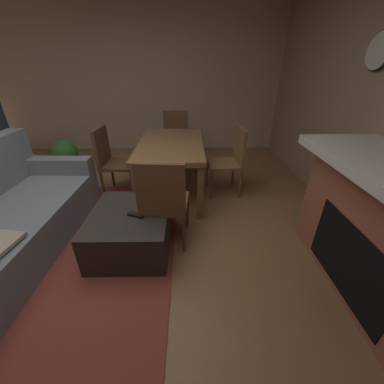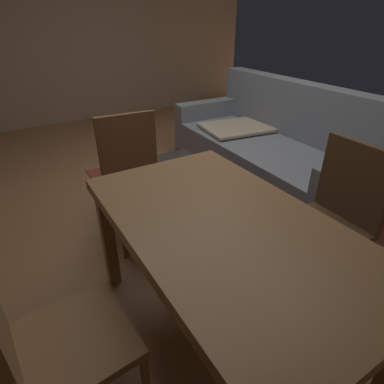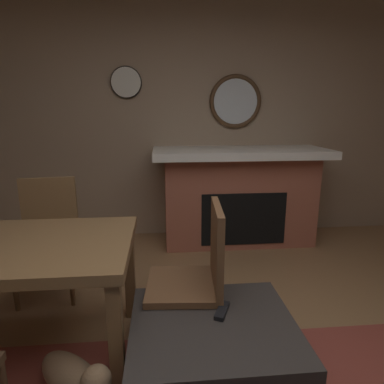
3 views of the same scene
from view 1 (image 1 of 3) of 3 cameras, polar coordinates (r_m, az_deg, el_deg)
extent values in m
plane|color=olive|center=(2.61, -20.52, -13.00)|extent=(7.97, 7.97, 0.00)
cube|color=#C4AA91|center=(5.22, -11.47, 25.13)|extent=(0.12, 5.83, 2.77)
cube|color=brown|center=(2.76, -25.93, -11.52)|extent=(2.60, 2.00, 0.01)
cube|color=black|center=(2.21, 34.36, -13.61)|extent=(0.90, 0.10, 0.56)
cube|color=slate|center=(2.87, -38.46, -8.73)|extent=(2.29, 1.01, 0.42)
cube|color=slate|center=(3.48, -30.41, 5.53)|extent=(0.20, 0.95, 0.20)
cube|color=#2D2826|center=(2.45, -14.36, -8.78)|extent=(0.85, 0.74, 0.41)
cube|color=black|center=(2.27, -13.42, -5.40)|extent=(0.11, 0.17, 0.02)
cube|color=brown|center=(3.21, -5.10, 11.35)|extent=(1.47, 0.85, 0.06)
cube|color=brown|center=(2.78, -13.13, -0.41)|extent=(0.07, 0.07, 0.68)
cube|color=brown|center=(4.00, -9.50, 9.03)|extent=(0.07, 0.07, 0.68)
cube|color=brown|center=(2.72, 1.97, -0.32)|extent=(0.07, 0.07, 0.68)
cube|color=brown|center=(3.96, 1.08, 9.20)|extent=(0.07, 0.07, 0.68)
cube|color=#513823|center=(3.43, -17.10, 6.37)|extent=(0.46, 0.46, 0.04)
cube|color=#513823|center=(3.42, -20.97, 10.31)|extent=(0.44, 0.06, 0.48)
cylinder|color=#513823|center=(3.64, -12.71, 4.36)|extent=(0.04, 0.04, 0.41)
cylinder|color=#513823|center=(3.29, -14.22, 1.48)|extent=(0.04, 0.04, 0.41)
cylinder|color=#513823|center=(3.75, -18.66, 4.30)|extent=(0.04, 0.04, 0.41)
cylinder|color=#513823|center=(3.42, -20.70, 1.51)|extent=(0.04, 0.04, 0.41)
cube|color=brown|center=(2.37, -6.40, -2.68)|extent=(0.47, 0.47, 0.04)
cube|color=brown|center=(2.08, -7.65, 0.60)|extent=(0.07, 0.44, 0.48)
cylinder|color=brown|center=(2.70, -9.68, -4.41)|extent=(0.04, 0.04, 0.41)
cylinder|color=brown|center=(2.64, -1.15, -4.75)|extent=(0.04, 0.04, 0.41)
cylinder|color=brown|center=(2.38, -11.69, -9.63)|extent=(0.04, 0.04, 0.41)
cylinder|color=brown|center=(2.32, -1.93, -10.19)|extent=(0.04, 0.04, 0.41)
cube|color=brown|center=(3.33, 7.71, 6.74)|extent=(0.48, 0.48, 0.04)
cube|color=brown|center=(3.30, 11.46, 11.00)|extent=(0.44, 0.08, 0.48)
cylinder|color=brown|center=(3.20, 4.74, 1.58)|extent=(0.04, 0.04, 0.41)
cylinder|color=brown|center=(3.56, 3.63, 4.50)|extent=(0.04, 0.04, 0.41)
cylinder|color=brown|center=(3.30, 11.60, 1.87)|extent=(0.04, 0.04, 0.41)
cylinder|color=brown|center=(3.64, 9.87, 4.69)|extent=(0.04, 0.04, 0.41)
cube|color=brown|center=(4.28, -4.03, 11.90)|extent=(0.46, 0.46, 0.04)
cube|color=brown|center=(4.41, -3.92, 15.89)|extent=(0.06, 0.44, 0.48)
cylinder|color=brown|center=(4.15, -1.39, 8.13)|extent=(0.04, 0.04, 0.41)
cylinder|color=brown|center=(4.19, -6.92, 8.12)|extent=(0.04, 0.04, 0.41)
cylinder|color=brown|center=(4.53, -1.16, 9.90)|extent=(0.04, 0.04, 0.41)
cylinder|color=brown|center=(4.56, -6.26, 9.89)|extent=(0.04, 0.04, 0.41)
cylinder|color=beige|center=(4.52, -27.61, 5.18)|extent=(0.24, 0.24, 0.21)
ellipsoid|color=#387233|center=(4.43, -28.37, 8.28)|extent=(0.40, 0.40, 0.44)
ellipsoid|color=#8C6B4C|center=(3.08, -11.87, -1.48)|extent=(0.47, 0.46, 0.19)
sphere|color=#8C6B4C|center=(2.93, -15.32, -1.21)|extent=(0.14, 0.14, 0.14)
cylinder|color=silver|center=(3.06, 38.47, 25.10)|extent=(0.32, 0.03, 0.32)
torus|color=black|center=(3.06, 38.47, 25.10)|extent=(0.34, 0.02, 0.34)
camera|label=2|loc=(4.00, 7.09, 26.78)|focal=29.68mm
camera|label=3|loc=(2.96, -46.77, 16.44)|focal=30.83mm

